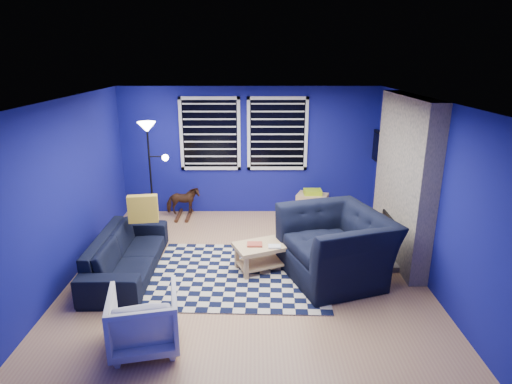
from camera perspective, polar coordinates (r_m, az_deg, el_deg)
floor at (r=6.48m, az=-1.16°, el=-10.30°), size 5.00×5.00×0.00m
ceiling at (r=5.74m, az=-1.32°, el=12.29°), size 5.00×5.00×0.00m
wall_back at (r=8.41m, az=-0.94°, el=5.43°), size 5.00×0.00×5.00m
wall_left at (r=6.54m, az=-23.72°, el=0.26°), size 0.00×5.00×5.00m
wall_right at (r=6.45m, az=21.56°, el=0.30°), size 0.00×5.00×5.00m
fireplace at (r=6.86m, az=18.95°, el=1.13°), size 0.65×2.00×2.50m
window_left at (r=8.35m, az=-6.15°, el=7.69°), size 1.17×0.06×1.42m
window_right at (r=8.32m, az=2.87°, el=7.73°), size 1.17×0.06×1.42m
tv at (r=8.23m, az=16.39°, el=5.50°), size 0.07×1.00×0.58m
rug at (r=6.34m, az=-2.38°, el=-10.90°), size 2.57×2.09×0.02m
sofa at (r=6.55m, az=-16.81°, el=-7.87°), size 2.07×0.83×0.60m
armchair_big at (r=6.20m, az=10.53°, el=-7.04°), size 1.80×1.69×0.95m
armchair_bent at (r=4.95m, az=-14.69°, el=-16.11°), size 0.85×0.87×0.67m
rocking_horse at (r=8.46m, az=-9.70°, el=-1.18°), size 0.46×0.69×0.53m
coffee_table at (r=6.36m, az=1.11°, el=-7.87°), size 0.98×0.78×0.43m
cabinet at (r=8.43m, az=7.48°, el=-1.75°), size 0.67×0.56×0.57m
floor_lamp at (r=7.94m, az=-14.07°, el=6.56°), size 0.52×0.32×1.92m
throw_pillow at (r=6.75m, az=-14.83°, el=-2.18°), size 0.46×0.20×0.42m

